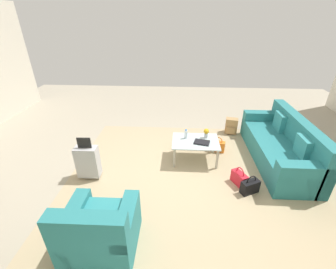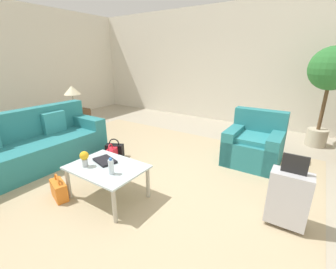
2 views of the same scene
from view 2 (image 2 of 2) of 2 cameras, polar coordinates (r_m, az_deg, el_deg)
ground_plane at (r=3.27m, az=-3.03°, el=-13.68°), size 12.00×12.00×0.00m
wall_back at (r=6.48m, az=19.57°, el=16.07°), size 10.24×0.12×3.10m
area_rug at (r=3.74m, az=-8.68°, el=-9.35°), size 5.20×4.40×0.01m
couch at (r=4.42m, az=-31.84°, el=-3.11°), size 0.90×2.42×0.93m
armchair at (r=4.20m, az=21.03°, el=-2.68°), size 0.89×0.86×0.90m
coffee_table at (r=3.00m, az=-15.22°, el=-8.85°), size 0.94×0.69×0.46m
water_bottle at (r=2.74m, az=-14.25°, el=-7.93°), size 0.06×0.06×0.20m
coffee_table_book at (r=3.10m, az=-15.72°, el=-6.41°), size 0.34×0.27×0.03m
flower_vase at (r=3.00m, az=-20.47°, el=-5.50°), size 0.11×0.11×0.21m
side_table at (r=6.00m, az=-22.32°, el=3.29°), size 0.53×0.53×0.57m
table_lamp at (r=5.87m, az=-23.22°, el=10.18°), size 0.39×0.39×0.56m
suitcase_silver at (r=2.78m, az=28.22°, el=-13.95°), size 0.41×0.23×0.85m
handbag_red at (r=4.08m, az=-14.28°, el=-5.27°), size 0.27×0.35×0.36m
handbag_orange at (r=3.33m, az=-25.96°, el=-12.48°), size 0.35×0.23×0.36m
handbag_black at (r=4.30m, az=-13.38°, el=-3.88°), size 0.35×0.27×0.36m
potted_ficus at (r=5.41m, az=35.97°, el=12.07°), size 0.82×0.82×1.98m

